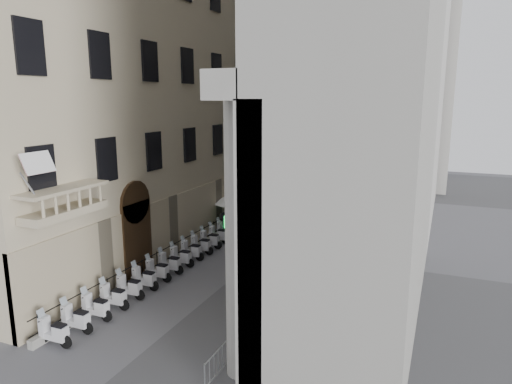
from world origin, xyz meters
TOP-DOWN VIEW (x-y plane):
  - far_building at (0.00, 48.00)m, footprint 22.00×10.00m
  - iron_fence at (-4.30, 18.00)m, footprint 0.30×28.00m
  - blue_awning at (4.15, 26.00)m, footprint 1.60×3.00m
  - flag at (-4.00, 5.00)m, footprint 1.00×1.40m
  - scooter_0 at (-3.66, 4.68)m, footprint 1.41×0.58m
  - scooter_1 at (-3.66, 5.90)m, footprint 1.41×0.58m
  - scooter_2 at (-3.66, 7.13)m, footprint 1.41×0.58m
  - scooter_3 at (-3.66, 8.35)m, footprint 1.41×0.58m
  - scooter_4 at (-3.66, 9.57)m, footprint 1.41×0.58m
  - scooter_5 at (-3.66, 10.80)m, footprint 1.41×0.58m
  - scooter_6 at (-3.66, 12.02)m, footprint 1.41×0.58m
  - scooter_7 at (-3.66, 13.24)m, footprint 1.41×0.58m
  - scooter_8 at (-3.66, 14.47)m, footprint 1.41×0.58m
  - scooter_9 at (-3.66, 15.69)m, footprint 1.41×0.58m
  - scooter_10 at (-3.66, 16.91)m, footprint 1.41×0.58m
  - scooter_11 at (-3.66, 18.14)m, footprint 1.41×0.58m
  - scooter_12 at (-3.66, 19.36)m, footprint 1.41×0.58m
  - scooter_13 at (-3.66, 20.58)m, footprint 1.41×0.58m
  - scooter_14 at (-3.66, 21.81)m, footprint 1.41×0.58m
  - barrier_0 at (3.54, 5.57)m, footprint 0.60×2.40m
  - barrier_1 at (3.54, 8.07)m, footprint 0.60×2.40m
  - barrier_2 at (3.54, 10.57)m, footprint 0.60×2.40m
  - barrier_3 at (3.54, 13.07)m, footprint 0.60×2.40m
  - barrier_4 at (3.54, 15.57)m, footprint 0.60×2.40m
  - barrier_5 at (3.54, 18.07)m, footprint 0.60×2.40m
  - security_tent at (-3.60, 22.81)m, footprint 3.98×3.98m
  - street_lamp at (-2.94, 19.87)m, footprint 2.34×1.03m
  - info_kiosk at (-4.19, 21.45)m, footprint 0.30×0.80m
  - pedestrian_a at (-0.02, 28.71)m, footprint 0.66×0.43m
  - pedestrian_b at (1.30, 32.47)m, footprint 0.83×0.66m
  - pedestrian_c at (-0.76, 36.00)m, footprint 0.91×0.89m

SIDE VIEW (x-z plane):
  - iron_fence at x=-4.30m, z-range -0.70..0.70m
  - blue_awning at x=4.15m, z-range -1.50..1.50m
  - flag at x=-4.00m, z-range -4.10..4.10m
  - scooter_0 at x=-3.66m, z-range -0.75..0.75m
  - scooter_1 at x=-3.66m, z-range -0.75..0.75m
  - scooter_2 at x=-3.66m, z-range -0.75..0.75m
  - scooter_3 at x=-3.66m, z-range -0.75..0.75m
  - scooter_4 at x=-3.66m, z-range -0.75..0.75m
  - scooter_5 at x=-3.66m, z-range -0.75..0.75m
  - scooter_6 at x=-3.66m, z-range -0.75..0.75m
  - scooter_7 at x=-3.66m, z-range -0.75..0.75m
  - scooter_8 at x=-3.66m, z-range -0.75..0.75m
  - scooter_9 at x=-3.66m, z-range -0.75..0.75m
  - scooter_10 at x=-3.66m, z-range -0.75..0.75m
  - scooter_11 at x=-3.66m, z-range -0.75..0.75m
  - scooter_12 at x=-3.66m, z-range -0.75..0.75m
  - scooter_13 at x=-3.66m, z-range -0.75..0.75m
  - scooter_14 at x=-3.66m, z-range -0.75..0.75m
  - barrier_0 at x=3.54m, z-range -0.55..0.55m
  - barrier_1 at x=3.54m, z-range -0.55..0.55m
  - barrier_2 at x=3.54m, z-range -0.55..0.55m
  - barrier_3 at x=3.54m, z-range -0.55..0.55m
  - barrier_4 at x=3.54m, z-range -0.55..0.55m
  - barrier_5 at x=3.54m, z-range -0.55..0.55m
  - pedestrian_c at x=-0.76m, z-range 0.00..1.58m
  - pedestrian_b at x=1.30m, z-range 0.00..1.65m
  - info_kiosk at x=-4.19m, z-range 0.01..1.67m
  - pedestrian_a at x=-0.02m, z-range 0.00..1.80m
  - security_tent at x=-3.60m, z-range 1.09..4.32m
  - street_lamp at x=-2.94m, z-range 0.69..8.23m
  - far_building at x=0.00m, z-range 0.00..30.00m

